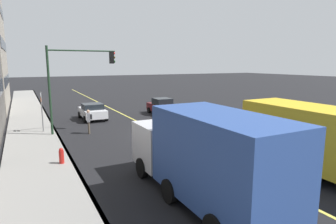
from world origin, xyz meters
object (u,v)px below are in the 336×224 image
at_px(truck_yellow, 317,139).
at_px(traffic_light_mast, 75,74).
at_px(car_white, 92,111).
at_px(pedestrian_with_backpack, 89,120).
at_px(car_maroon, 162,106).
at_px(fire_hydrant, 62,157).
at_px(truck_blue, 206,155).
at_px(street_sign_post, 42,109).

xyz_separation_m(truck_yellow, traffic_light_mast, (12.98, 8.34, 2.64)).
xyz_separation_m(car_white, pedestrian_with_backpack, (-5.23, 1.43, 0.28)).
bearing_deg(car_maroon, pedestrian_with_backpack, 119.66).
relative_size(car_white, fire_hydrant, 4.06).
bearing_deg(fire_hydrant, truck_blue, -146.44).
xyz_separation_m(truck_blue, fire_hydrant, (6.35, 4.21, -1.34)).
height_order(truck_yellow, pedestrian_with_backpack, truck_yellow).
bearing_deg(street_sign_post, fire_hydrant, -177.74).
xyz_separation_m(truck_yellow, truck_blue, (0.10, 6.08, 0.14)).
bearing_deg(car_white, truck_yellow, -160.90).
relative_size(car_white, truck_yellow, 0.49).
xyz_separation_m(pedestrian_with_backpack, fire_hydrant, (-6.17, 2.68, -0.57)).
bearing_deg(street_sign_post, car_white, -50.22).
relative_size(pedestrian_with_backpack, street_sign_post, 0.58).
height_order(traffic_light_mast, street_sign_post, traffic_light_mast).
height_order(car_white, car_maroon, car_maroon).
bearing_deg(truck_blue, truck_yellow, -90.93).
bearing_deg(car_white, fire_hydrant, 160.16).
xyz_separation_m(car_maroon, traffic_light_mast, (-4.33, 8.97, 3.50)).
relative_size(truck_yellow, truck_blue, 0.99).
bearing_deg(truck_yellow, truck_blue, 89.07).
relative_size(car_maroon, fire_hydrant, 4.07).
bearing_deg(pedestrian_with_backpack, traffic_light_mast, 63.77).
bearing_deg(fire_hydrant, traffic_light_mast, -16.67).
bearing_deg(car_white, traffic_light_mast, 156.11).
xyz_separation_m(car_white, car_maroon, (-0.54, -6.81, 0.05)).
bearing_deg(pedestrian_with_backpack, street_sign_post, 62.51).
distance_m(pedestrian_with_backpack, street_sign_post, 3.45).
xyz_separation_m(car_maroon, truck_blue, (-17.21, 6.71, 1.00)).
bearing_deg(truck_blue, traffic_light_mast, 9.96).
distance_m(truck_yellow, fire_hydrant, 12.21).
relative_size(car_maroon, pedestrian_with_backpack, 2.17).
bearing_deg(street_sign_post, truck_yellow, -143.21).
height_order(car_white, truck_yellow, truck_yellow).
distance_m(truck_yellow, truck_blue, 6.08).
bearing_deg(pedestrian_with_backpack, fire_hydrant, 156.49).
bearing_deg(fire_hydrant, pedestrian_with_backpack, -23.51).
xyz_separation_m(car_white, traffic_light_mast, (-4.87, 2.16, 3.55)).
distance_m(car_white, car_maroon, 6.83).
bearing_deg(traffic_light_mast, car_maroon, -64.21).
distance_m(car_maroon, truck_yellow, 17.34).
relative_size(truck_yellow, traffic_light_mast, 1.26).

